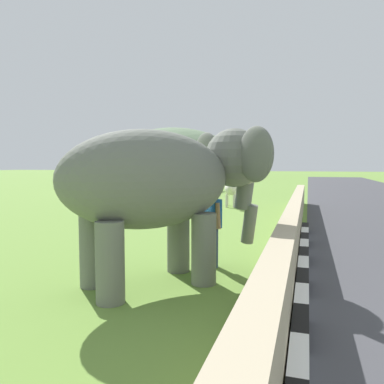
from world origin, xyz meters
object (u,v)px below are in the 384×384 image
Objects in this scene: person_handler at (213,222)px; cow_near at (167,187)px; elephant at (167,181)px; cow_far at (217,177)px; bus_white at (166,165)px; cow_mid at (231,189)px.

cow_near is at bearing 25.84° from person_handler.
person_handler is (1.21, -0.53, -0.89)m from elephant.
elephant is 2.37× the size of cow_far.
elephant is at bearing 156.46° from person_handler.
bus_white is at bearing 21.73° from elephant.
cow_near is 1.14× the size of cow_far.
cow_mid is at bearing -163.86° from cow_far.
cow_near is (11.04, 5.35, -0.06)m from person_handler.
elephant is 2.08× the size of cow_near.
person_handler is 1.00× the size of cow_far.
person_handler is 20.29m from bus_white.
cow_near is at bearing 21.49° from elephant.
person_handler is at bearing -23.54° from elephant.
cow_far is at bearing -12.67° from bus_white.
elephant reaches higher than cow_mid.
person_handler is 0.86× the size of cow_mid.
cow_mid is at bearing -95.29° from cow_near.
elephant reaches higher than cow_far.
cow_near is at bearing 84.71° from cow_mid.
elephant is at bearing -168.00° from cow_far.
cow_far is at bearing 13.58° from person_handler.
cow_far is at bearing 16.14° from cow_mid.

